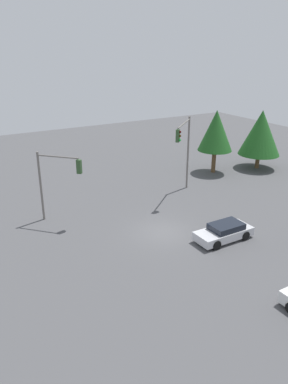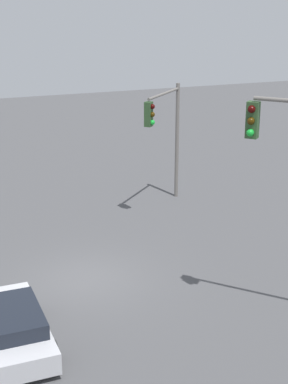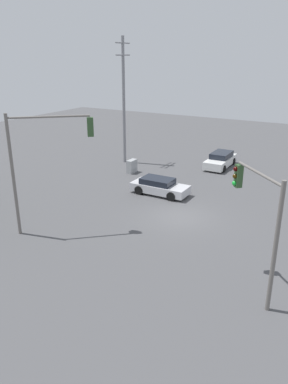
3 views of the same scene
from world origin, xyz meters
name	(u,v)px [view 1 (image 1 of 3)]	position (x,y,z in m)	size (l,w,h in m)	color
ground_plane	(163,232)	(0.00, 0.00, 0.00)	(80.00, 80.00, 0.00)	#4C4C4F
sedan_silver	(224,232)	(-3.11, -3.18, 0.60)	(1.88, 4.31, 1.22)	silver
traffic_signal_main	(57,176)	(5.70, 5.98, 3.84)	(2.77, 2.66, 5.59)	slate
traffic_signal_cross	(185,144)	(5.70, -5.91, 4.79)	(3.21, 3.61, 6.98)	slate
tree_behind	(261,133)	(7.93, -17.91, 4.07)	(4.56, 4.56, 6.54)	brown
tree_right	(216,131)	(9.26, -12.60, 4.61)	(3.67, 3.67, 6.79)	brown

